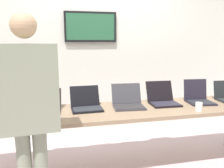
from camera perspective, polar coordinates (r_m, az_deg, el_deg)
The scene contains 9 objects.
back_wall at distance 3.55m, azimuth -4.20°, elevation 7.42°, with size 8.00×0.11×2.55m.
workbench at distance 2.56m, azimuth -0.20°, elevation -7.42°, with size 3.69×0.70×0.73m.
laptop_station_1 at distance 2.60m, azimuth -16.86°, elevation -5.44°, with size 0.40×0.36×0.22m.
laptop_station_2 at distance 2.59m, azimuth -6.49°, elevation -5.00°, with size 0.35×0.36×0.24m.
laptop_station_3 at distance 2.67m, azimuth 4.03°, elevation -4.46°, with size 0.38×0.38×0.25m.
laptop_station_4 at distance 2.85m, azimuth 12.60°, elevation -3.67°, with size 0.35×0.37×0.26m.
laptop_station_5 at distance 3.05m, azimuth 20.85°, elevation -3.14°, with size 0.33×0.34×0.28m.
person at distance 1.83m, azimuth -20.15°, elevation -4.49°, with size 0.46×0.61×1.68m.
coffee_mug at distance 2.67m, azimuth 20.93°, elevation -5.36°, with size 0.08×0.08×0.10m.
Camera 1 is at (-0.52, -2.38, 1.47)m, focal length 36.46 mm.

